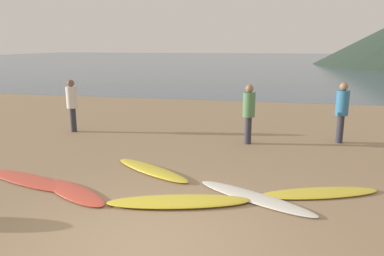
% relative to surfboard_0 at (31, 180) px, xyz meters
% --- Properties ---
extents(ground_plane, '(120.00, 120.00, 0.20)m').
position_rel_surfboard_0_xyz_m(ground_plane, '(3.22, 8.06, -0.13)').
color(ground_plane, '#997C5B').
rests_on(ground_plane, ground).
extents(ocean_water, '(140.00, 100.00, 0.01)m').
position_rel_surfboard_0_xyz_m(ocean_water, '(3.22, 62.11, -0.03)').
color(ocean_water, '#475B6B').
rests_on(ocean_water, ground).
extents(surfboard_0, '(2.59, 1.26, 0.07)m').
position_rel_surfboard_0_xyz_m(surfboard_0, '(0.00, 0.00, 0.00)').
color(surfboard_0, '#D84C38').
rests_on(surfboard_0, ground).
extents(surfboard_1, '(1.93, 1.44, 0.07)m').
position_rel_surfboard_0_xyz_m(surfboard_1, '(1.20, -0.38, 0.00)').
color(surfboard_1, '#D84C38').
rests_on(surfboard_1, ground).
extents(surfboard_2, '(2.20, 1.60, 0.10)m').
position_rel_surfboard_0_xyz_m(surfboard_2, '(2.28, 1.12, 0.01)').
color(surfboard_2, yellow).
rests_on(surfboard_2, ground).
extents(surfboard_3, '(2.67, 1.24, 0.10)m').
position_rel_surfboard_0_xyz_m(surfboard_3, '(3.30, -0.41, 0.02)').
color(surfboard_3, yellow).
rests_on(surfboard_3, ground).
extents(surfboard_4, '(2.41, 1.63, 0.06)m').
position_rel_surfboard_0_xyz_m(surfboard_4, '(4.62, 0.10, -0.00)').
color(surfboard_4, silver).
rests_on(surfboard_4, ground).
extents(surfboard_5, '(2.42, 1.29, 0.06)m').
position_rel_surfboard_0_xyz_m(surfboard_5, '(5.83, 0.57, -0.00)').
color(surfboard_5, yellow).
rests_on(surfboard_5, ground).
extents(person_1, '(0.35, 0.35, 1.72)m').
position_rel_surfboard_0_xyz_m(person_1, '(4.25, 4.02, 0.98)').
color(person_1, '#2D2D38').
rests_on(person_1, ground).
extents(person_2, '(0.35, 0.35, 1.71)m').
position_rel_surfboard_0_xyz_m(person_2, '(-1.46, 4.33, 0.97)').
color(person_2, '#2D2D38').
rests_on(person_2, ground).
extents(person_3, '(0.36, 0.36, 1.76)m').
position_rel_surfboard_0_xyz_m(person_3, '(6.86, 4.68, 1.01)').
color(person_3, '#2D2D38').
rests_on(person_3, ground).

